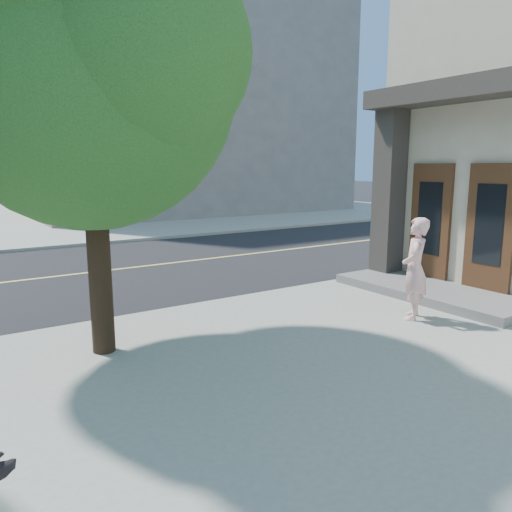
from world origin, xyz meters
TOP-DOWN VIEW (x-y plane):
  - sidewalk_ne at (13.50, 21.50)m, footprint 29.00×25.00m
  - filler_ne at (14.00, 22.00)m, footprint 18.00×16.00m
  - man_on_phone at (7.63, -2.98)m, footprint 0.78×0.72m
  - street_tree at (2.75, -1.54)m, footprint 4.88×4.43m

SIDE VIEW (x-z plane):
  - sidewalk_ne at x=13.50m, z-range 0.00..0.12m
  - man_on_phone at x=7.63m, z-range 0.12..1.90m
  - street_tree at x=2.75m, z-range 1.06..7.53m
  - filler_ne at x=14.00m, z-range 0.12..14.12m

